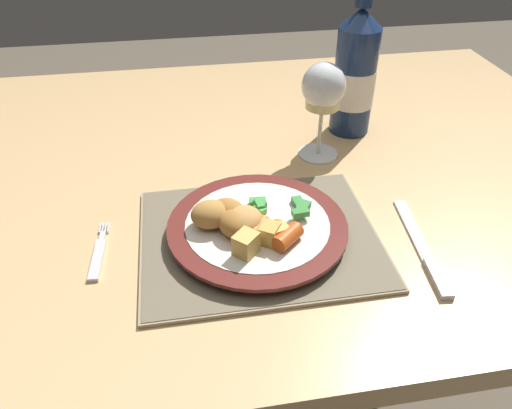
{
  "coord_description": "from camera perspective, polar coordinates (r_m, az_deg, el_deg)",
  "views": [
    {
      "loc": [
        -0.13,
        -0.75,
        1.21
      ],
      "look_at": [
        -0.03,
        -0.19,
        0.78
      ],
      "focal_mm": 35.0,
      "sensor_mm": 36.0,
      "label": 1
    }
  ],
  "objects": [
    {
      "name": "bottle",
      "position": [
        0.97,
        11.24,
        14.45
      ],
      "size": [
        0.08,
        0.08,
        0.3
      ],
      "color": "navy",
      "rests_on": "dining_table"
    },
    {
      "name": "breaded_croquettes",
      "position": [
        0.69,
        -3.11,
        -1.49
      ],
      "size": [
        0.11,
        0.1,
        0.04
      ],
      "color": "#B77F3D",
      "rests_on": "dinner_plate"
    },
    {
      "name": "green_beans_pile",
      "position": [
        0.73,
        2.88,
        -0.18
      ],
      "size": [
        0.09,
        0.06,
        0.02
      ],
      "color": "#338438",
      "rests_on": "dinner_plate"
    },
    {
      "name": "glazed_carrots",
      "position": [
        0.67,
        2.48,
        -3.25
      ],
      "size": [
        0.08,
        0.07,
        0.02
      ],
      "color": "orange",
      "rests_on": "dinner_plate"
    },
    {
      "name": "roast_potatoes",
      "position": [
        0.66,
        0.56,
        -3.88
      ],
      "size": [
        0.08,
        0.05,
        0.03
      ],
      "color": "gold",
      "rests_on": "dinner_plate"
    },
    {
      "name": "ground_plane",
      "position": [
        1.43,
        -0.06,
        -21.15
      ],
      "size": [
        6.0,
        6.0,
        0.0
      ],
      "primitive_type": "plane",
      "color": "brown"
    },
    {
      "name": "wine_glass",
      "position": [
        0.86,
        7.76,
        12.59
      ],
      "size": [
        0.07,
        0.07,
        0.17
      ],
      "color": "silver",
      "rests_on": "dining_table"
    },
    {
      "name": "dining_table",
      "position": [
        0.94,
        -0.09,
        0.69
      ],
      "size": [
        1.35,
        0.95,
        0.74
      ],
      "color": "tan",
      "rests_on": "ground"
    },
    {
      "name": "table_knife",
      "position": [
        0.73,
        18.76,
        -5.28
      ],
      "size": [
        0.04,
        0.21,
        0.01
      ],
      "color": "silver",
      "rests_on": "dining_table"
    },
    {
      "name": "fork",
      "position": [
        0.72,
        -17.55,
        -5.48
      ],
      "size": [
        0.02,
        0.12,
        0.01
      ],
      "color": "silver",
      "rests_on": "dining_table"
    },
    {
      "name": "dinner_plate",
      "position": [
        0.71,
        0.16,
        -2.7
      ],
      "size": [
        0.26,
        0.26,
        0.02
      ],
      "color": "white",
      "rests_on": "placemat"
    },
    {
      "name": "placemat",
      "position": [
        0.72,
        0.4,
        -3.75
      ],
      "size": [
        0.34,
        0.27,
        0.01
      ],
      "color": "gray",
      "rests_on": "dining_table"
    }
  ]
}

